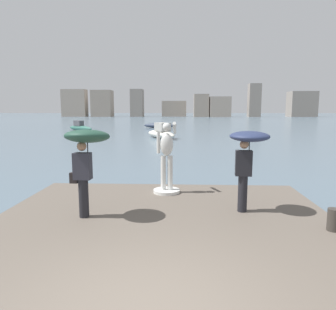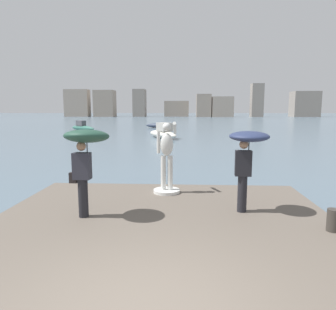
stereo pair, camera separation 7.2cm
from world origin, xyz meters
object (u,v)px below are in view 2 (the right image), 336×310
mooring_bollard (333,220)px  statue_white_figure (167,163)px  boat_rightward (163,133)px  onlooker_right (247,149)px  boat_mid (82,127)px  onlooker_left (85,148)px  boat_near (161,126)px

mooring_bollard → statue_white_figure: bearing=141.7°
statue_white_figure → boat_rightward: statue_white_figure is taller
onlooker_right → mooring_bollard: bearing=-36.8°
mooring_bollard → boat_mid: bearing=115.5°
boat_mid → boat_rightward: size_ratio=0.87×
onlooker_left → boat_rightward: 24.13m
statue_white_figure → boat_near: size_ratio=0.41×
boat_near → boat_rightward: bearing=-85.0°
statue_white_figure → boat_near: statue_white_figure is taller
onlooker_right → boat_mid: bearing=114.1°
onlooker_left → boat_rightward: onlooker_left is taller
onlooker_right → boat_near: onlooker_right is taller
onlooker_right → mooring_bollard: 2.31m
onlooker_left → onlooker_right: 3.71m
onlooker_right → boat_near: bearing=97.2°
onlooker_left → onlooker_right: onlooker_left is taller
onlooker_left → onlooker_right: (3.67, 0.56, -0.08)m
mooring_bollard → boat_near: size_ratio=0.09×
statue_white_figure → onlooker_right: size_ratio=1.07×
onlooker_left → mooring_bollard: 5.42m
onlooker_left → mooring_bollard: size_ratio=4.49×
onlooker_right → boat_mid: size_ratio=0.42×
statue_white_figure → onlooker_left: size_ratio=1.02×
onlooker_right → statue_white_figure: bearing=140.5°
mooring_bollard → boat_near: (-6.70, 41.80, -0.26)m
boat_mid → statue_white_figure: bearing=-67.7°
onlooker_right → boat_rightward: bearing=98.8°
onlooker_left → boat_near: onlooker_left is taller
statue_white_figure → onlooker_right: statue_white_figure is taller
onlooker_left → boat_rightward: (0.02, 24.09, -1.45)m
onlooker_right → boat_rightward: (-3.65, 23.53, -1.37)m
statue_white_figure → boat_rightward: 21.97m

